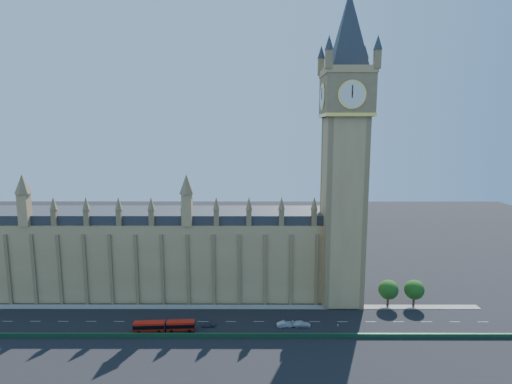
{
  "coord_description": "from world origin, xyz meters",
  "views": [
    {
      "loc": [
        11.43,
        -107.15,
        53.55
      ],
      "look_at": [
        11.16,
        10.0,
        35.97
      ],
      "focal_mm": 28.0,
      "sensor_mm": 36.0,
      "label": 1
    }
  ],
  "objects_px": {
    "red_bus": "(164,326)",
    "car_white": "(301,324)",
    "car_silver": "(285,324)",
    "car_grey": "(209,324)"
  },
  "relations": [
    {
      "from": "car_silver",
      "to": "red_bus",
      "type": "bearing_deg",
      "value": 86.85
    },
    {
      "from": "car_silver",
      "to": "car_white",
      "type": "distance_m",
      "value": 4.65
    },
    {
      "from": "red_bus",
      "to": "car_grey",
      "type": "xyz_separation_m",
      "value": [
        11.72,
        2.75,
        -0.8
      ]
    },
    {
      "from": "red_bus",
      "to": "car_white",
      "type": "distance_m",
      "value": 37.69
    },
    {
      "from": "car_silver",
      "to": "car_white",
      "type": "xyz_separation_m",
      "value": [
        4.64,
        0.2,
        0.01
      ]
    },
    {
      "from": "car_grey",
      "to": "car_silver",
      "type": "height_order",
      "value": "car_silver"
    },
    {
      "from": "car_silver",
      "to": "car_white",
      "type": "relative_size",
      "value": 0.87
    },
    {
      "from": "red_bus",
      "to": "car_silver",
      "type": "xyz_separation_m",
      "value": [
        32.93,
        2.6,
        -0.73
      ]
    },
    {
      "from": "car_silver",
      "to": "car_white",
      "type": "height_order",
      "value": "car_white"
    },
    {
      "from": "red_bus",
      "to": "car_white",
      "type": "height_order",
      "value": "red_bus"
    }
  ]
}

